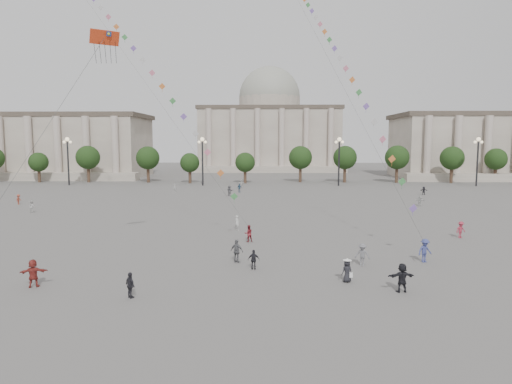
{
  "coord_description": "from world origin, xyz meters",
  "views": [
    {
      "loc": [
        -0.71,
        -30.31,
        9.75
      ],
      "look_at": [
        -1.76,
        12.0,
        5.04
      ],
      "focal_mm": 32.0,
      "sensor_mm": 36.0,
      "label": 1
    }
  ],
  "objects": [
    {
      "name": "person_crowd_12",
      "position": [
        -7.49,
        50.98,
        0.92
      ],
      "size": [
        1.51,
        1.66,
        1.84
      ],
      "primitive_type": "imported",
      "rotation": [
        0.0,
        0.0,
        2.26
      ],
      "color": "slate",
      "rests_on": "ground"
    },
    {
      "name": "hall_central",
      "position": [
        0.0,
        129.22,
        14.23
      ],
      "size": [
        48.3,
        34.3,
        35.5
      ],
      "color": "gray",
      "rests_on": "ground"
    },
    {
      "name": "kite_train_mid",
      "position": [
        6.42,
        36.56,
        25.95
      ],
      "size": [
        11.28,
        57.13,
        74.5
      ],
      "color": "#3F3F3F",
      "rests_on": "ground"
    },
    {
      "name": "person_crowd_13",
      "position": [
        -4.02,
        19.07,
        0.83
      ],
      "size": [
        0.69,
        0.72,
        1.66
      ],
      "primitive_type": "imported",
      "rotation": [
        0.0,
        0.0,
        2.26
      ],
      "color": "silver",
      "rests_on": "ground"
    },
    {
      "name": "kite_flyer_1",
      "position": [
        12.06,
        6.1,
        0.96
      ],
      "size": [
        1.42,
        1.13,
        1.93
      ],
      "primitive_type": "imported",
      "rotation": [
        0.0,
        0.0,
        0.38
      ],
      "color": "#38407F",
      "rests_on": "ground"
    },
    {
      "name": "ground",
      "position": [
        0.0,
        0.0,
        0.0
      ],
      "size": [
        360.0,
        360.0,
        0.0
      ],
      "primitive_type": "plane",
      "color": "#52504D",
      "rests_on": "ground"
    },
    {
      "name": "person_crowd_8",
      "position": [
        18.92,
        15.63,
        0.84
      ],
      "size": [
        1.24,
        0.98,
        1.69
      ],
      "primitive_type": "imported",
      "rotation": [
        0.0,
        0.0,
        0.37
      ],
      "color": "#9F2B3E",
      "rests_on": "ground"
    },
    {
      "name": "lamp_post_mid_east",
      "position": [
        15.0,
        70.0,
        7.35
      ],
      "size": [
        2.0,
        0.9,
        10.65
      ],
      "color": "#262628",
      "rests_on": "ground"
    },
    {
      "name": "hat_person",
      "position": [
        4.86,
        0.66,
        0.84
      ],
      "size": [
        0.91,
        0.78,
        1.69
      ],
      "color": "black",
      "rests_on": "ground"
    },
    {
      "name": "tourist_2",
      "position": [
        -16.4,
        -0.92,
        0.95
      ],
      "size": [
        1.85,
        1.06,
        1.9
      ],
      "primitive_type": "imported",
      "rotation": [
        0.0,
        0.0,
        3.44
      ],
      "color": "maroon",
      "rests_on": "ground"
    },
    {
      "name": "lamp_post_mid_west",
      "position": [
        -15.0,
        70.0,
        7.35
      ],
      "size": [
        2.0,
        0.9,
        10.65
      ],
      "color": "#262628",
      "rests_on": "ground"
    },
    {
      "name": "person_crowd_1",
      "position": [
        -33.04,
        30.85,
        0.84
      ],
      "size": [
        1.03,
        1.01,
        1.67
      ],
      "primitive_type": "imported",
      "rotation": [
        0.0,
        0.0,
        2.42
      ],
      "color": "beige",
      "rests_on": "ground"
    },
    {
      "name": "tourist_3",
      "position": [
        -3.15,
        5.6,
        0.95
      ],
      "size": [
        1.2,
        0.88,
        1.89
      ],
      "primitive_type": "imported",
      "rotation": [
        0.0,
        0.0,
        2.71
      ],
      "color": "#5D5D61",
      "rests_on": "ground"
    },
    {
      "name": "person_crowd_9",
      "position": [
        28.04,
        53.53,
        0.76
      ],
      "size": [
        1.46,
        0.62,
        1.53
      ],
      "primitive_type": "imported",
      "rotation": [
        0.0,
        0.0,
        0.12
      ],
      "color": "black",
      "rests_on": "ground"
    },
    {
      "name": "kite_train_west",
      "position": [
        -19.61,
        29.74,
        23.06
      ],
      "size": [
        32.08,
        30.47,
        59.78
      ],
      "color": "#3F3F3F",
      "rests_on": "ground"
    },
    {
      "name": "tourist_1",
      "position": [
        -9.24,
        -2.92,
        0.82
      ],
      "size": [
        0.97,
        0.96,
        1.64
      ],
      "primitive_type": "imported",
      "rotation": [
        0.0,
        0.0,
        2.37
      ],
      "color": "#232228",
      "rests_on": "ground"
    },
    {
      "name": "person_crowd_2",
      "position": [
        -39.33,
        38.95,
        0.79
      ],
      "size": [
        0.69,
        1.07,
        1.57
      ],
      "primitive_type": "imported",
      "rotation": [
        0.0,
        0.0,
        1.47
      ],
      "color": "#9C3E2A",
      "rests_on": "ground"
    },
    {
      "name": "person_crowd_10",
      "position": [
        -18.64,
        57.23,
        0.77
      ],
      "size": [
        0.48,
        0.63,
        1.54
      ],
      "primitive_type": "imported",
      "rotation": [
        0.0,
        0.0,
        1.79
      ],
      "color": "#B3B4AF",
      "rests_on": "ground"
    },
    {
      "name": "dragon_kite",
      "position": [
        -13.21,
        5.08,
        16.76
      ],
      "size": [
        4.67,
        4.98,
        19.4
      ],
      "color": "red",
      "rests_on": "ground"
    },
    {
      "name": "lamp_post_far_east",
      "position": [
        45.0,
        70.0,
        7.35
      ],
      "size": [
        2.0,
        0.9,
        10.65
      ],
      "color": "#262628",
      "rests_on": "ground"
    },
    {
      "name": "tree_row",
      "position": [
        0.0,
        78.0,
        5.39
      ],
      "size": [
        137.12,
        5.12,
        8.0
      ],
      "color": "#39281C",
      "rests_on": "ground"
    },
    {
      "name": "tourist_4",
      "position": [
        -1.72,
        3.64,
        0.76
      ],
      "size": [
        0.91,
        0.4,
        1.53
      ],
      "primitive_type": "imported",
      "rotation": [
        0.0,
        0.0,
        3.11
      ],
      "color": "black",
      "rests_on": "ground"
    },
    {
      "name": "person_crowd_4",
      "position": [
        -6.24,
        66.62,
        0.8
      ],
      "size": [
        1.56,
        0.99,
        1.61
      ],
      "primitive_type": "imported",
      "rotation": [
        0.0,
        0.0,
        3.52
      ],
      "color": "silver",
      "rests_on": "ground"
    },
    {
      "name": "person_crowd_6",
      "position": [
        6.77,
        4.88,
        0.9
      ],
      "size": [
        1.31,
        0.97,
        1.8
      ],
      "primitive_type": "imported",
      "rotation": [
        0.0,
        0.0,
        5.99
      ],
      "color": "slate",
      "rests_on": "ground"
    },
    {
      "name": "person_crowd_3",
      "position": [
        8.05,
        -1.34,
        0.95
      ],
      "size": [
        1.83,
        0.8,
        1.91
      ],
      "primitive_type": "imported",
      "rotation": [
        0.0,
        0.0,
        3.28
      ],
      "color": "black",
      "rests_on": "ground"
    },
    {
      "name": "person_crowd_7",
      "position": [
        22.55,
        39.04,
        0.77
      ],
      "size": [
        1.48,
        0.73,
        1.53
      ],
      "primitive_type": "imported",
      "rotation": [
        0.0,
        0.0,
        2.94
      ],
      "color": "silver",
      "rests_on": "ground"
    },
    {
      "name": "kite_flyer_0",
      "position": [
        -2.51,
        13.25,
        0.83
      ],
      "size": [
        0.96,
        0.84,
        1.67
      ],
      "primitive_type": "imported",
      "rotation": [
        0.0,
        0.0,
        3.44
      ],
      "color": "maroon",
      "rests_on": "ground"
    },
    {
      "name": "lamp_post_far_west",
      "position": [
        -45.0,
        70.0,
        7.35
      ],
      "size": [
        2.0,
        0.9,
        10.65
      ],
      "color": "#262628",
      "rests_on": "ground"
    },
    {
      "name": "person_crowd_0",
      "position": [
        -6.08,
        56.79,
        0.84
      ],
      "size": [
        1.05,
        0.87,
        1.68
      ],
      "primitive_type": "imported",
      "rotation": [
        0.0,
        0.0,
        0.56
      ],
      "color": "#325572",
      "rests_on": "ground"
    }
  ]
}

